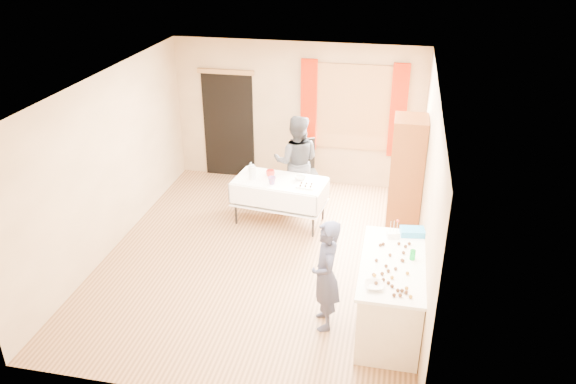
% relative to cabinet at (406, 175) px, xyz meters
% --- Properties ---
extents(floor, '(4.50, 5.50, 0.02)m').
position_rel_cabinet_xyz_m(floor, '(-1.99, -1.27, -0.94)').
color(floor, '#9E7047').
rests_on(floor, ground).
extents(ceiling, '(4.50, 5.50, 0.02)m').
position_rel_cabinet_xyz_m(ceiling, '(-1.99, -1.27, 1.68)').
color(ceiling, white).
rests_on(ceiling, floor).
extents(wall_back, '(4.50, 0.02, 2.60)m').
position_rel_cabinet_xyz_m(wall_back, '(-1.99, 1.49, 0.37)').
color(wall_back, tan).
rests_on(wall_back, floor).
extents(wall_front, '(4.50, 0.02, 2.60)m').
position_rel_cabinet_xyz_m(wall_front, '(-1.99, -4.03, 0.37)').
color(wall_front, tan).
rests_on(wall_front, floor).
extents(wall_left, '(0.02, 5.50, 2.60)m').
position_rel_cabinet_xyz_m(wall_left, '(-4.25, -1.27, 0.37)').
color(wall_left, tan).
rests_on(wall_left, floor).
extents(wall_right, '(0.02, 5.50, 2.60)m').
position_rel_cabinet_xyz_m(wall_right, '(0.27, -1.27, 0.37)').
color(wall_right, tan).
rests_on(wall_right, floor).
extents(window_frame, '(1.32, 0.06, 1.52)m').
position_rel_cabinet_xyz_m(window_frame, '(-0.99, 1.45, 0.57)').
color(window_frame, olive).
rests_on(window_frame, wall_back).
extents(window_pane, '(1.20, 0.02, 1.40)m').
position_rel_cabinet_xyz_m(window_pane, '(-0.99, 1.43, 0.57)').
color(window_pane, white).
rests_on(window_pane, wall_back).
extents(curtain_left, '(0.28, 0.06, 1.65)m').
position_rel_cabinet_xyz_m(curtain_left, '(-1.77, 1.40, 0.57)').
color(curtain_left, '#AF1900').
rests_on(curtain_left, wall_back).
extents(curtain_right, '(0.28, 0.06, 1.65)m').
position_rel_cabinet_xyz_m(curtain_right, '(-0.21, 1.40, 0.57)').
color(curtain_right, '#AF1900').
rests_on(curtain_right, wall_back).
extents(doorway, '(0.95, 0.04, 2.00)m').
position_rel_cabinet_xyz_m(doorway, '(-3.29, 1.46, 0.07)').
color(doorway, black).
rests_on(doorway, floor).
extents(door_lintel, '(1.05, 0.06, 0.08)m').
position_rel_cabinet_xyz_m(door_lintel, '(-3.29, 1.43, 1.09)').
color(door_lintel, olive).
rests_on(door_lintel, wall_back).
extents(cabinet, '(0.50, 0.60, 1.86)m').
position_rel_cabinet_xyz_m(cabinet, '(0.00, 0.00, 0.00)').
color(cabinet, brown).
rests_on(cabinet, floor).
extents(counter, '(0.76, 1.60, 0.91)m').
position_rel_cabinet_xyz_m(counter, '(-0.10, -2.45, -0.47)').
color(counter, '#F0E1C7').
rests_on(counter, floor).
extents(party_table, '(1.54, 0.92, 0.75)m').
position_rel_cabinet_xyz_m(party_table, '(-1.96, -0.18, -0.48)').
color(party_table, black).
rests_on(party_table, floor).
extents(chair, '(0.57, 0.57, 1.05)m').
position_rel_cabinet_xyz_m(chair, '(-1.72, 0.76, -0.61)').
color(chair, black).
rests_on(chair, floor).
extents(girl, '(0.70, 0.61, 1.42)m').
position_rel_cabinet_xyz_m(girl, '(-0.87, -2.59, -0.22)').
color(girl, '#292B44').
rests_on(girl, floor).
extents(woman, '(0.91, 0.78, 1.62)m').
position_rel_cabinet_xyz_m(woman, '(-1.81, 0.46, -0.12)').
color(woman, black).
rests_on(woman, floor).
extents(soda_can, '(0.08, 0.08, 0.12)m').
position_rel_cabinet_xyz_m(soda_can, '(0.11, -2.35, 0.04)').
color(soda_can, '#079027').
rests_on(soda_can, counter).
extents(mixing_bowl, '(0.27, 0.27, 0.05)m').
position_rel_cabinet_xyz_m(mixing_bowl, '(-0.29, -3.00, 0.01)').
color(mixing_bowl, white).
rests_on(mixing_bowl, counter).
extents(foam_block, '(0.17, 0.14, 0.08)m').
position_rel_cabinet_xyz_m(foam_block, '(-0.13, -1.89, 0.02)').
color(foam_block, white).
rests_on(foam_block, counter).
extents(blue_basket, '(0.32, 0.24, 0.08)m').
position_rel_cabinet_xyz_m(blue_basket, '(0.10, -1.77, 0.02)').
color(blue_basket, '#2588C6').
rests_on(blue_basket, counter).
extents(pitcher, '(0.12, 0.12, 0.22)m').
position_rel_cabinet_xyz_m(pitcher, '(-2.39, -0.23, -0.07)').
color(pitcher, silver).
rests_on(pitcher, party_table).
extents(cup_red, '(0.20, 0.20, 0.11)m').
position_rel_cabinet_xyz_m(cup_red, '(-2.13, -0.08, -0.12)').
color(cup_red, red).
rests_on(cup_red, party_table).
extents(cup_rainbow, '(0.19, 0.19, 0.12)m').
position_rel_cabinet_xyz_m(cup_rainbow, '(-2.04, -0.35, -0.12)').
color(cup_rainbow, red).
rests_on(cup_rainbow, party_table).
extents(small_bowl, '(0.22, 0.22, 0.06)m').
position_rel_cabinet_xyz_m(small_bowl, '(-1.63, -0.10, -0.15)').
color(small_bowl, white).
rests_on(small_bowl, party_table).
extents(pastry_tray, '(0.30, 0.24, 0.02)m').
position_rel_cabinet_xyz_m(pastry_tray, '(-1.50, -0.34, -0.17)').
color(pastry_tray, white).
rests_on(pastry_tray, party_table).
extents(bottle, '(0.12, 0.12, 0.15)m').
position_rel_cabinet_xyz_m(bottle, '(-2.49, 0.06, -0.10)').
color(bottle, white).
rests_on(bottle, party_table).
extents(cake_balls, '(0.45, 1.13, 0.04)m').
position_rel_cabinet_xyz_m(cake_balls, '(-0.10, -2.66, 0.00)').
color(cake_balls, '#3F2314').
rests_on(cake_balls, counter).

